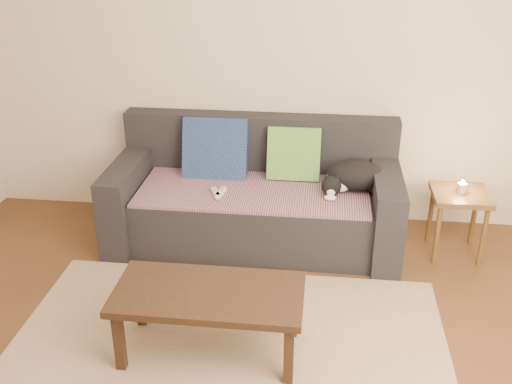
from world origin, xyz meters
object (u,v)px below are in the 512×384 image
Objects in this scene: sofa at (255,200)px; side_table at (459,204)px; wii_remote_b at (216,193)px; coffee_table at (209,299)px; cat at (354,176)px; wii_remote_a at (221,192)px.

sofa is 1.47m from side_table.
coffee_table is (0.17, -1.14, -0.10)m from wii_remote_b.
coffee_table is (-0.09, -1.36, 0.05)m from sofa.
wii_remote_b is (-0.97, -0.21, -0.09)m from cat.
cat is at bearing -0.73° from sofa.
wii_remote_a reaches higher than coffee_table.
cat is 3.34× the size of wii_remote_b.
side_table is at bearing -2.97° from sofa.
coffee_table is (-0.81, -1.35, -0.19)m from cat.
coffee_table is at bearing -140.30° from side_table.
side_table reaches higher than coffee_table.
cat reaches higher than wii_remote_a.
side_table reaches higher than wii_remote_a.
cat is 3.34× the size of wii_remote_a.
sofa is 0.34m from wii_remote_a.
wii_remote_a is (-0.22, -0.21, 0.15)m from sofa.
wii_remote_b is 1.72m from side_table.
cat is at bearing 59.25° from coffee_table.
wii_remote_b is (-0.03, -0.02, 0.00)m from wii_remote_a.
cat is at bearing -99.87° from wii_remote_b.
wii_remote_b is at bearing -175.15° from side_table.
wii_remote_a is 1.69m from side_table.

